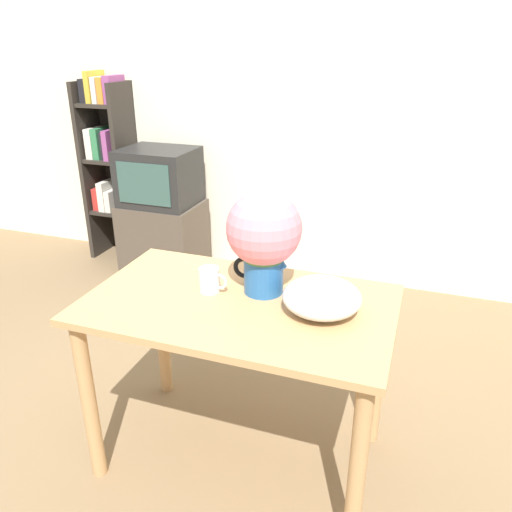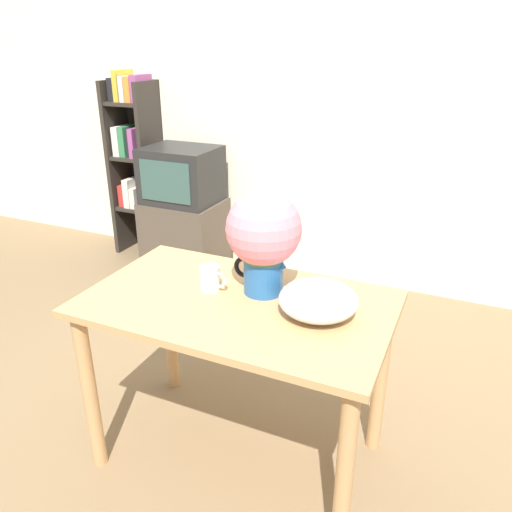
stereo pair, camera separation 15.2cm
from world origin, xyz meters
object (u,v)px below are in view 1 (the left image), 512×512
(coffee_mug, at_px, (210,280))
(tv_set, at_px, (159,177))
(white_bowl, at_px, (322,297))
(flower_vase, at_px, (264,237))

(coffee_mug, bearing_deg, tv_set, 125.60)
(coffee_mug, relative_size, tv_set, 0.22)
(coffee_mug, distance_m, white_bowl, 0.46)
(coffee_mug, bearing_deg, flower_vase, 19.21)
(flower_vase, relative_size, white_bowl, 1.43)
(white_bowl, bearing_deg, tv_set, 134.93)
(tv_set, bearing_deg, white_bowl, -45.07)
(flower_vase, distance_m, white_bowl, 0.32)
(flower_vase, relative_size, tv_set, 0.78)
(coffee_mug, xyz_separation_m, white_bowl, (0.46, -0.02, 0.01))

